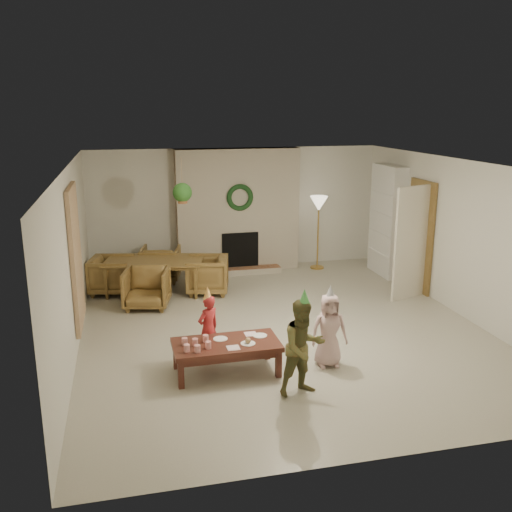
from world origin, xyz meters
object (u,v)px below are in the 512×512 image
object	(u,v)px
dining_chair_far	(161,264)
dining_chair_left	(112,275)
dining_table	(154,277)
dining_chair_near	(147,288)
coffee_table_top	(226,345)
child_red	(208,329)
child_plaid	(303,348)
dining_chair_right	(207,275)
child_pink	(329,330)

from	to	relation	value
dining_chair_far	dining_chair_left	size ratio (longest dim) A/B	1.00
dining_table	dining_chair_far	size ratio (longest dim) A/B	2.34
dining_chair_near	coffee_table_top	bearing A→B (deg)	-59.64
child_red	child_plaid	bearing A→B (deg)	98.09
dining_chair_right	coffee_table_top	distance (m)	3.26
dining_chair_near	child_pink	size ratio (longest dim) A/B	0.76
dining_chair_near	coffee_table_top	size ratio (longest dim) A/B	0.55
dining_chair_right	coffee_table_top	bearing A→B (deg)	8.45
dining_table	child_red	world-z (taller)	child_red
child_red	dining_table	bearing A→B (deg)	-112.12
dining_chair_right	child_pink	world-z (taller)	child_pink
child_red	child_plaid	distance (m)	1.48
dining_chair_near	dining_chair_right	distance (m)	1.23
child_pink	dining_chair_right	bearing A→B (deg)	112.84
child_red	child_pink	bearing A→B (deg)	130.24
child_plaid	child_pink	world-z (taller)	child_plaid
dining_chair_left	child_red	distance (m)	3.48
dining_chair_left	child_plaid	distance (m)	4.91
dining_chair_right	coffee_table_top	xyz separation A→B (m)	(-0.24, -3.25, 0.04)
dining_chair_left	child_pink	bearing A→B (deg)	-130.47
dining_chair_left	child_pink	world-z (taller)	child_pink
dining_table	child_plaid	size ratio (longest dim) A/B	1.50
dining_chair_far	dining_chair_right	world-z (taller)	same
dining_chair_near	child_red	bearing A→B (deg)	-60.55
dining_chair_far	child_plaid	size ratio (longest dim) A/B	0.64
child_plaid	child_pink	size ratio (longest dim) A/B	1.19
child_pink	dining_chair_far	bearing A→B (deg)	118.09
dining_chair_near	dining_chair_right	size ratio (longest dim) A/B	1.00
child_pink	dining_chair_left	bearing A→B (deg)	131.43
child_plaid	dining_chair_near	bearing A→B (deg)	102.63
dining_chair_near	coffee_table_top	world-z (taller)	dining_chair_near
child_red	coffee_table_top	bearing A→B (deg)	80.88
dining_chair_right	child_plaid	xyz separation A→B (m)	(0.54, -3.99, 0.24)
dining_chair_near	dining_chair_far	bearing A→B (deg)	90.00
dining_chair_far	dining_chair_right	xyz separation A→B (m)	(0.77, -0.96, 0.00)
dining_chair_near	dining_chair_far	size ratio (longest dim) A/B	1.00
child_red	dining_chair_far	bearing A→B (deg)	-116.52
dining_chair_near	dining_chair_left	distance (m)	1.09
dining_chair_left	coffee_table_top	distance (m)	3.91
child_plaid	coffee_table_top	bearing A→B (deg)	123.94
dining_chair_right	coffee_table_top	size ratio (longest dim) A/B	0.55
dining_table	dining_chair_left	world-z (taller)	dining_chair_left
child_plaid	dining_chair_left	bearing A→B (deg)	104.13
coffee_table_top	dining_table	bearing A→B (deg)	100.70
dining_chair_far	dining_chair_right	distance (m)	1.23
dining_chair_left	child_red	world-z (taller)	child_red
dining_chair_right	child_red	distance (m)	2.89
dining_chair_near	child_red	size ratio (longest dim) A/B	0.81
child_red	child_plaid	world-z (taller)	child_plaid
dining_chair_right	child_pink	bearing A→B (deg)	30.94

